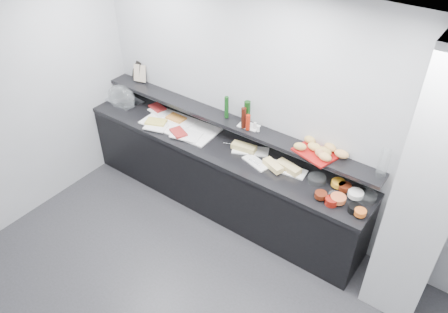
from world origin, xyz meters
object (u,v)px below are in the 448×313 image
Objects in this scene: condiment_tray at (249,126)px; bread_tray at (315,153)px; cloche_base at (125,102)px; carafe at (383,163)px; sandwich_plate_mid at (256,163)px; framed_print at (137,70)px.

bread_tray reaches higher than condiment_tray.
carafe is at bearing 8.82° from cloche_base.
condiment_tray is at bearing -179.41° from carafe.
carafe is (0.65, 0.05, 0.14)m from bread_tray.
cloche_base is at bearing -161.79° from bread_tray.
condiment_tray is at bearing 154.21° from sandwich_plate_mid.
bread_tray reaches higher than cloche_base.
sandwich_plate_mid is 0.42m from condiment_tray.
bread_tray is at bearing 35.75° from sandwich_plate_mid.
sandwich_plate_mid is at bearing -49.04° from condiment_tray.
cloche_base is at bearing -76.61° from framed_print.
condiment_tray reaches higher than cloche_base.
cloche_base is 2.66m from bread_tray.
framed_print is 2.62m from bread_tray.
condiment_tray is 0.76× the size of carafe.
condiment_tray is at bearing -166.77° from bread_tray.
cloche_base is 3.33m from carafe.
framed_print is at bearing 88.49° from cloche_base.
framed_print is (-2.05, 0.31, 0.37)m from sandwich_plate_mid.
carafe is at bearing -6.43° from condiment_tray.
carafe is (1.22, 0.25, 0.39)m from sandwich_plate_mid.
sandwich_plate_mid is at bearing 3.89° from cloche_base.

